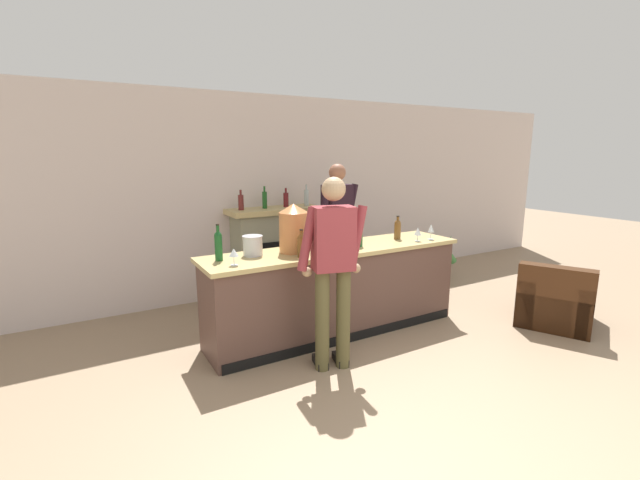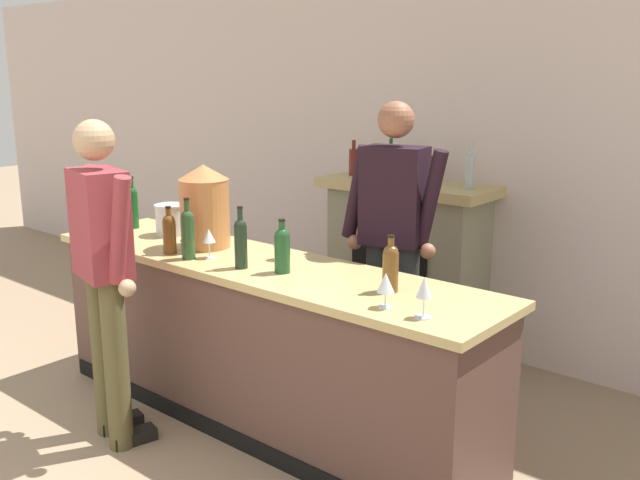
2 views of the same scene
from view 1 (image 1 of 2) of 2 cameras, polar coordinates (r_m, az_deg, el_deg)
The scene contains 21 objects.
ground_plane at distance 3.33m, azimuth 24.40°, elevation -25.79°, with size 24.00×24.00×0.00m, color #8F765C.
wall_back_panel at distance 6.07m, azimuth -8.18°, elevation 5.82°, with size 12.00×0.07×2.75m.
bar_counter at distance 4.74m, azimuth 2.17°, elevation -6.70°, with size 2.95×0.69×0.96m.
fireplace_stone at distance 6.00m, azimuth -5.99°, elevation -1.42°, with size 1.29×0.52×1.53m.
armchair_black at distance 5.72m, azimuth 28.90°, elevation -7.28°, with size 1.10×1.06×0.75m.
potted_plant_corner at distance 7.13m, azimuth 15.76°, elevation -2.43°, with size 0.40×0.44×0.71m.
person_customer at distance 3.81m, azimuth 1.74°, elevation -3.46°, with size 0.64×0.37×1.77m.
person_bartender at distance 5.39m, azimuth 2.30°, elevation 1.46°, with size 0.65×0.36×1.84m.
copper_dispenser at distance 4.36m, azimuth -3.54°, elevation 1.61°, with size 0.30×0.34×0.50m.
ice_bucket_steel at distance 4.29m, azimuth -8.96°, elevation -0.74°, with size 0.20×0.20×0.20m.
wine_bottle_rose_blush at distance 4.67m, azimuth 5.21°, elevation 0.75°, with size 0.08×0.08×0.29m.
wine_bottle_port_short at distance 4.16m, azimuth -2.50°, elevation -0.61°, with size 0.08×0.08×0.28m.
wine_bottle_chardonnay_pale at distance 4.13m, azimuth -13.39°, elevation -0.60°, with size 0.07×0.07×0.35m.
wine_bottle_cabernet_heavy at distance 5.12m, azimuth 10.30°, elevation 1.51°, with size 0.08×0.08×0.28m.
wine_bottle_burgundy_dark at distance 4.47m, azimuth 3.40°, elevation 0.53°, with size 0.07×0.07×0.34m.
wine_bottle_merlot_tall at distance 4.23m, azimuth -0.30°, elevation -0.00°, with size 0.08×0.08×0.35m.
wine_glass_back_row at distance 3.93m, azimuth -11.43°, elevation -1.72°, with size 0.09×0.09×0.16m.
wine_glass_by_dispenser at distance 4.35m, azimuth 0.00°, elevation -0.13°, with size 0.08×0.08×0.17m.
wine_glass_near_bucket at distance 5.05m, azimuth 12.91°, elevation 1.09°, with size 0.08×0.08×0.16m.
wine_glass_front_right at distance 5.18m, azimuth 14.59°, elevation 1.44°, with size 0.07×0.07×0.18m.
wine_glass_mid_counter at distance 4.72m, azimuth 2.05°, elevation 0.71°, with size 0.08×0.08×0.16m.
Camera 1 is at (-2.27, -1.44, 1.96)m, focal length 24.00 mm.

